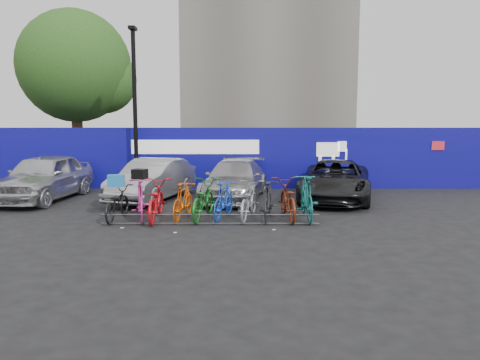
{
  "coord_description": "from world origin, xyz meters",
  "views": [
    {
      "loc": [
        0.77,
        -12.38,
        2.68
      ],
      "look_at": [
        0.76,
        2.0,
        0.84
      ],
      "focal_mm": 35.0,
      "sensor_mm": 36.0,
      "label": 1
    }
  ],
  "objects_px": {
    "bike_0": "(117,203)",
    "bike_7": "(268,201)",
    "bike_1": "(140,199)",
    "bike_3": "(183,201)",
    "bike_4": "(203,200)",
    "bike_rack": "(210,219)",
    "bike_9": "(307,198)",
    "lamppost": "(135,105)",
    "car_1": "(153,180)",
    "car_2": "(235,180)",
    "bike_8": "(287,199)",
    "car_0": "(44,177)",
    "bike_5": "(224,201)",
    "tree": "(80,69)",
    "bike_6": "(248,201)",
    "car_3": "(335,180)",
    "bike_2": "(155,201)"
  },
  "relations": [
    {
      "from": "bike_6",
      "to": "bike_3",
      "type": "bearing_deg",
      "value": 15.08
    },
    {
      "from": "bike_4",
      "to": "bike_rack",
      "type": "bearing_deg",
      "value": 118.56
    },
    {
      "from": "bike_1",
      "to": "bike_3",
      "type": "xyz_separation_m",
      "value": [
        1.14,
        0.07,
        -0.06
      ]
    },
    {
      "from": "tree",
      "to": "bike_0",
      "type": "xyz_separation_m",
      "value": [
        4.21,
        -10.01,
        -4.61
      ]
    },
    {
      "from": "car_2",
      "to": "bike_8",
      "type": "bearing_deg",
      "value": -57.1
    },
    {
      "from": "car_3",
      "to": "bike_7",
      "type": "xyz_separation_m",
      "value": [
        -2.45,
        -3.18,
        -0.14
      ]
    },
    {
      "from": "car_3",
      "to": "bike_7",
      "type": "relative_size",
      "value": 2.74
    },
    {
      "from": "lamppost",
      "to": "bike_7",
      "type": "height_order",
      "value": "lamppost"
    },
    {
      "from": "car_1",
      "to": "bike_2",
      "type": "height_order",
      "value": "car_1"
    },
    {
      "from": "tree",
      "to": "bike_4",
      "type": "relative_size",
      "value": 3.82
    },
    {
      "from": "bike_0",
      "to": "bike_3",
      "type": "height_order",
      "value": "bike_3"
    },
    {
      "from": "car_3",
      "to": "bike_0",
      "type": "distance_m",
      "value": 7.29
    },
    {
      "from": "car_2",
      "to": "bike_7",
      "type": "relative_size",
      "value": 2.57
    },
    {
      "from": "bike_8",
      "to": "bike_4",
      "type": "bearing_deg",
      "value": -3.81
    },
    {
      "from": "bike_0",
      "to": "bike_3",
      "type": "distance_m",
      "value": 1.79
    },
    {
      "from": "bike_rack",
      "to": "bike_4",
      "type": "distance_m",
      "value": 0.88
    },
    {
      "from": "bike_9",
      "to": "bike_0",
      "type": "bearing_deg",
      "value": 0.46
    },
    {
      "from": "lamppost",
      "to": "bike_7",
      "type": "distance_m",
      "value": 7.63
    },
    {
      "from": "bike_rack",
      "to": "car_2",
      "type": "height_order",
      "value": "car_2"
    },
    {
      "from": "bike_6",
      "to": "bike_9",
      "type": "bearing_deg",
      "value": -170.91
    },
    {
      "from": "lamppost",
      "to": "bike_6",
      "type": "relative_size",
      "value": 3.19
    },
    {
      "from": "tree",
      "to": "bike_6",
      "type": "relative_size",
      "value": 4.07
    },
    {
      "from": "bike_0",
      "to": "bike_2",
      "type": "xyz_separation_m",
      "value": [
        1.06,
        -0.04,
        0.08
      ]
    },
    {
      "from": "lamppost",
      "to": "bike_8",
      "type": "distance_m",
      "value": 7.9
    },
    {
      "from": "bike_5",
      "to": "lamppost",
      "type": "bearing_deg",
      "value": -41.3
    },
    {
      "from": "bike_1",
      "to": "bike_8",
      "type": "relative_size",
      "value": 0.9
    },
    {
      "from": "lamppost",
      "to": "bike_8",
      "type": "relative_size",
      "value": 2.93
    },
    {
      "from": "tree",
      "to": "bike_3",
      "type": "height_order",
      "value": "tree"
    },
    {
      "from": "car_0",
      "to": "bike_5",
      "type": "height_order",
      "value": "car_0"
    },
    {
      "from": "car_0",
      "to": "lamppost",
      "type": "bearing_deg",
      "value": 44.97
    },
    {
      "from": "bike_9",
      "to": "bike_2",
      "type": "bearing_deg",
      "value": 1.21
    },
    {
      "from": "tree",
      "to": "car_1",
      "type": "bearing_deg",
      "value": -56.06
    },
    {
      "from": "car_2",
      "to": "bike_8",
      "type": "relative_size",
      "value": 2.18
    },
    {
      "from": "lamppost",
      "to": "bike_3",
      "type": "distance_m",
      "value": 6.44
    },
    {
      "from": "bike_rack",
      "to": "bike_7",
      "type": "xyz_separation_m",
      "value": [
        1.52,
        0.67,
        0.37
      ]
    },
    {
      "from": "car_1",
      "to": "bike_9",
      "type": "height_order",
      "value": "car_1"
    },
    {
      "from": "bike_rack",
      "to": "bike_6",
      "type": "relative_size",
      "value": 2.92
    },
    {
      "from": "bike_6",
      "to": "bike_7",
      "type": "bearing_deg",
      "value": 179.44
    },
    {
      "from": "bike_0",
      "to": "bike_7",
      "type": "bearing_deg",
      "value": -175.27
    },
    {
      "from": "car_3",
      "to": "lamppost",
      "type": "bearing_deg",
      "value": 177.06
    },
    {
      "from": "car_2",
      "to": "bike_9",
      "type": "bearing_deg",
      "value": -50.64
    },
    {
      "from": "bike_8",
      "to": "car_1",
      "type": "bearing_deg",
      "value": -39.84
    },
    {
      "from": "car_2",
      "to": "bike_0",
      "type": "relative_size",
      "value": 2.59
    },
    {
      "from": "bike_0",
      "to": "bike_8",
      "type": "height_order",
      "value": "bike_8"
    },
    {
      "from": "bike_1",
      "to": "bike_3",
      "type": "height_order",
      "value": "bike_1"
    },
    {
      "from": "car_2",
      "to": "car_3",
      "type": "height_order",
      "value": "car_3"
    },
    {
      "from": "tree",
      "to": "car_0",
      "type": "distance_m",
      "value": 8.09
    },
    {
      "from": "car_1",
      "to": "car_2",
      "type": "height_order",
      "value": "car_1"
    },
    {
      "from": "bike_0",
      "to": "bike_6",
      "type": "height_order",
      "value": "bike_6"
    },
    {
      "from": "bike_2",
      "to": "bike_4",
      "type": "distance_m",
      "value": 1.27
    }
  ]
}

